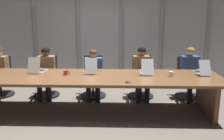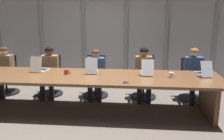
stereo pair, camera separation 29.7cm
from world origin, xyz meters
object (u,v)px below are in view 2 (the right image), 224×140
office_chair_left_end (6,79)px  person_right_end (194,72)px  office_chair_right_end (191,84)px  person_left_end (4,68)px  office_chair_center (96,81)px  person_center (95,71)px  office_chair_left_mid (50,80)px  office_chair_right_mid (144,82)px  person_left_mid (49,69)px  coffee_mug_far (171,75)px  person_right_mid (144,71)px  laptop_center (92,70)px  conference_mic_left_side (126,82)px  coffee_mug_near (67,72)px  laptop_right_end (203,72)px  laptop_left_mid (40,68)px  laptop_right_mid (147,71)px

office_chair_left_end → person_right_end: (4.43, -0.15, 0.33)m
office_chair_right_end → person_left_end: 4.41m
office_chair_center → person_left_end: person_left_end is taller
person_left_end → person_center: size_ratio=1.03×
office_chair_left_mid → person_left_end: (-1.07, -0.16, 0.30)m
office_chair_left_mid → person_center: (1.13, -0.16, 0.28)m
office_chair_right_mid → person_left_mid: bearing=-81.3°
office_chair_center → person_left_mid: 1.12m
office_chair_right_mid → coffee_mug_far: 1.20m
person_right_mid → laptop_center: bearing=-62.5°
person_center → person_right_mid: person_right_mid is taller
conference_mic_left_side → office_chair_right_mid: bearing=76.1°
office_chair_left_mid → person_right_end: size_ratio=0.79×
coffee_mug_near → office_chair_right_end: bearing=19.5°
laptop_right_end → conference_mic_left_side: (-1.48, -0.70, -0.04)m
person_left_end → person_right_end: person_right_end is taller
laptop_left_mid → office_chair_center: 1.37m
laptop_center → person_left_mid: person_left_mid is taller
laptop_right_mid → office_chair_center: laptop_right_mid is taller
office_chair_left_mid → person_left_mid: size_ratio=0.81×
laptop_right_end → conference_mic_left_side: size_ratio=4.66×
person_left_mid → office_chair_center: bearing=93.9°
office_chair_left_mid → person_right_end: 3.34m
laptop_left_mid → coffee_mug_near: bearing=-100.7°
office_chair_left_end → person_right_mid: bearing=78.7°
person_left_mid → conference_mic_left_side: bearing=50.3°
laptop_center → laptop_right_end: size_ratio=0.88×
laptop_right_mid → office_chair_right_mid: size_ratio=0.50×
office_chair_left_end → laptop_right_mid: bearing=68.6°
person_right_mid → conference_mic_left_side: size_ratio=10.71×
office_chair_left_mid → person_right_end: person_right_end is taller
person_left_mid → laptop_right_mid: bearing=70.2°
office_chair_right_mid → conference_mic_left_side: bearing=-9.3°
laptop_right_end → office_chair_left_end: laptop_right_end is taller
laptop_right_end → office_chair_left_mid: laptop_right_end is taller
office_chair_left_mid → office_chair_right_end: 3.32m
coffee_mug_far → office_chair_right_mid: bearing=115.4°
laptop_left_mid → person_right_mid: person_right_mid is taller
person_center → person_right_mid: size_ratio=0.95×
office_chair_center → office_chair_right_end: size_ratio=1.02×
person_right_mid → office_chair_left_mid: bearing=-95.7°
laptop_right_mid → coffee_mug_far: bearing=-119.8°
laptop_right_end → person_left_end: (-4.43, 0.59, -0.16)m
laptop_right_mid → office_chair_left_mid: (-2.26, 0.77, -0.46)m
person_right_end → person_right_mid: bearing=-94.7°
laptop_left_mid → office_chair_right_end: 3.39m
office_chair_right_end → laptop_center: bearing=-77.4°
laptop_right_end → office_chair_left_mid: size_ratio=0.55×
laptop_center → office_chair_left_end: bearing=65.4°
office_chair_right_end → person_right_end: 0.36m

